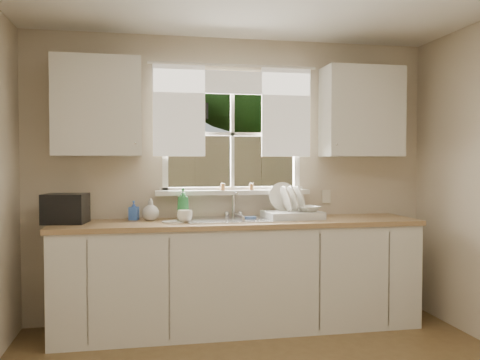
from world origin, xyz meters
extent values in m
cube|color=beige|center=(0.00, 2.00, 0.57)|extent=(3.60, 0.02, 1.15)
cube|color=beige|center=(0.00, 2.00, 2.33)|extent=(3.60, 0.02, 0.35)
cube|color=beige|center=(-1.20, 2.00, 1.65)|extent=(1.20, 0.02, 1.00)
cube|color=beige|center=(1.20, 2.00, 1.65)|extent=(1.20, 0.02, 1.00)
cube|color=white|center=(0.00, 2.02, 1.15)|extent=(1.30, 0.06, 0.05)
cube|color=white|center=(0.00, 2.02, 2.15)|extent=(1.30, 0.06, 0.05)
cube|color=white|center=(-0.60, 2.02, 1.65)|extent=(0.05, 0.06, 1.05)
cube|color=white|center=(0.60, 2.02, 1.65)|extent=(0.05, 0.06, 1.05)
cube|color=white|center=(0.00, 2.02, 1.65)|extent=(0.03, 0.04, 1.00)
cube|color=white|center=(0.00, 2.02, 1.65)|extent=(1.20, 0.04, 0.03)
cube|color=white|center=(0.00, 1.96, 1.13)|extent=(1.38, 0.14, 0.04)
cylinder|color=white|center=(0.00, 1.94, 2.25)|extent=(1.50, 0.02, 0.02)
cube|color=white|center=(-0.48, 1.95, 1.85)|extent=(0.45, 0.02, 0.80)
cube|color=white|center=(0.48, 1.95, 1.85)|extent=(0.45, 0.02, 0.80)
cube|color=white|center=(0.00, 1.95, 2.10)|extent=(1.40, 0.02, 0.20)
cube|color=silver|center=(0.00, 1.68, 0.43)|extent=(3.00, 0.62, 0.87)
cube|color=#A17D50|center=(0.00, 1.68, 0.89)|extent=(3.04, 0.65, 0.04)
cube|color=silver|center=(-1.15, 1.82, 1.85)|extent=(0.70, 0.33, 0.80)
cube|color=silver|center=(1.15, 1.82, 1.85)|extent=(0.70, 0.33, 0.80)
cube|color=beige|center=(0.88, 1.99, 1.08)|extent=(0.08, 0.01, 0.12)
cylinder|color=brown|center=(-0.10, 1.94, 1.18)|extent=(0.04, 0.04, 0.06)
cylinder|color=brown|center=(0.16, 1.94, 1.18)|extent=(0.04, 0.04, 0.06)
cube|color=#335421|center=(0.00, 7.00, -0.02)|extent=(20.00, 10.00, 0.02)
cube|color=olive|center=(0.00, 5.00, 0.90)|extent=(8.00, 0.10, 1.80)
cube|color=maroon|center=(-1.20, 8.50, 1.10)|extent=(3.00, 3.00, 2.20)
cube|color=black|center=(-1.20, 8.50, 2.35)|extent=(3.20, 3.20, 0.30)
cylinder|color=#423021|center=(1.40, 8.00, 1.60)|extent=(0.36, 0.36, 3.20)
sphere|color=#214716|center=(1.40, 8.00, 4.00)|extent=(4.00, 4.00, 4.00)
sphere|color=#214716|center=(0.30, 9.50, 4.50)|extent=(3.20, 3.20, 3.20)
cube|color=#B7B7BC|center=(0.00, 1.71, 0.83)|extent=(0.84, 0.46, 0.18)
cube|color=#B7B7BC|center=(0.00, 1.71, 0.92)|extent=(0.88, 0.50, 0.01)
cube|color=#B7B7BC|center=(0.00, 1.71, 0.89)|extent=(0.02, 0.41, 0.14)
cylinder|color=silver|center=(0.00, 1.96, 1.02)|extent=(0.03, 0.03, 0.22)
cylinder|color=silver|center=(0.00, 1.88, 1.13)|extent=(0.02, 0.18, 0.02)
sphere|color=silver|center=(-0.06, 1.96, 0.94)|extent=(0.05, 0.05, 0.05)
sphere|color=silver|center=(0.06, 1.96, 0.94)|extent=(0.05, 0.05, 0.05)
cube|color=silver|center=(0.48, 1.73, 0.94)|extent=(0.50, 0.39, 0.06)
cylinder|color=white|center=(0.43, 1.85, 1.09)|extent=(0.26, 0.09, 0.25)
cylinder|color=white|center=(0.42, 1.73, 1.08)|extent=(0.08, 0.22, 0.22)
cylinder|color=white|center=(0.48, 1.73, 1.08)|extent=(0.08, 0.22, 0.22)
cylinder|color=white|center=(0.54, 1.74, 1.08)|extent=(0.08, 0.22, 0.22)
imported|color=silver|center=(0.61, 1.69, 1.00)|extent=(0.25, 0.25, 0.05)
imported|color=#2C8942|center=(-0.46, 1.81, 1.05)|extent=(0.13, 0.13, 0.27)
imported|color=blue|center=(-0.87, 1.88, 0.99)|extent=(0.09, 0.09, 0.16)
imported|color=beige|center=(-0.73, 1.82, 1.00)|extent=(0.14, 0.14, 0.18)
cylinder|color=silver|center=(-0.55, 1.63, 0.92)|extent=(0.19, 0.19, 0.01)
imported|color=white|center=(-0.46, 1.63, 0.96)|extent=(0.13, 0.13, 0.10)
cube|color=black|center=(-1.40, 1.75, 1.03)|extent=(0.36, 0.32, 0.24)
camera|label=1|loc=(-0.79, -2.48, 1.40)|focal=38.00mm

